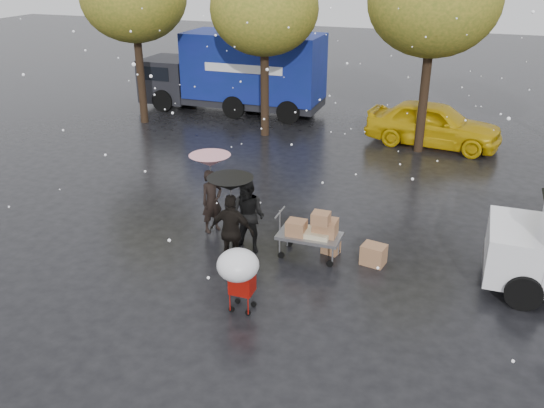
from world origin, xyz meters
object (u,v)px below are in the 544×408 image
(person_black, at_px, (232,232))
(blue_truck, at_px, (237,73))
(person_pink, at_px, (212,201))
(vendor_cart, at_px, (313,230))
(shopping_cart, at_px, (239,268))
(yellow_taxi, at_px, (434,124))

(person_black, xyz_separation_m, blue_truck, (-5.38, 13.01, 0.86))
(person_pink, distance_m, person_black, 1.98)
(vendor_cart, distance_m, shopping_cart, 2.88)
(person_pink, height_order, yellow_taxi, person_pink)
(person_pink, relative_size, person_black, 0.93)
(vendor_cart, xyz_separation_m, blue_truck, (-7.00, 11.96, 1.03))
(yellow_taxi, bearing_deg, vendor_cart, 176.68)
(blue_truck, bearing_deg, vendor_cart, -59.65)
(vendor_cart, xyz_separation_m, shopping_cart, (-0.73, -2.77, 0.34))
(yellow_taxi, bearing_deg, shopping_cart, 175.75)
(person_black, bearing_deg, vendor_cart, -151.04)
(person_black, height_order, yellow_taxi, person_black)
(vendor_cart, height_order, yellow_taxi, yellow_taxi)
(person_black, xyz_separation_m, yellow_taxi, (3.47, 10.88, -0.06))
(vendor_cart, bearing_deg, shopping_cart, -104.84)
(person_black, distance_m, blue_truck, 14.10)
(person_black, distance_m, shopping_cart, 1.94)
(shopping_cart, height_order, blue_truck, blue_truck)
(shopping_cart, relative_size, yellow_taxi, 0.30)
(person_black, distance_m, vendor_cart, 1.94)
(yellow_taxi, bearing_deg, person_black, 169.63)
(shopping_cart, distance_m, yellow_taxi, 12.86)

